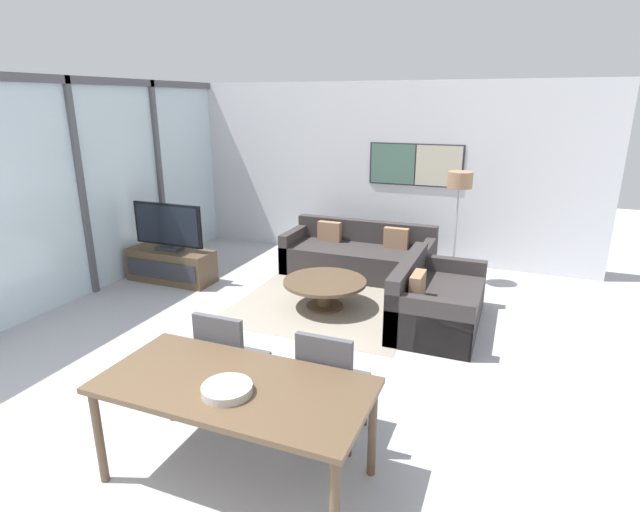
{
  "coord_description": "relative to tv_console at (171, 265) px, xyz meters",
  "views": [
    {
      "loc": [
        2.24,
        -1.73,
        2.5
      ],
      "look_at": [
        0.38,
        2.89,
        0.95
      ],
      "focal_mm": 28.0,
      "sensor_mm": 36.0,
      "label": 1
    }
  ],
  "objects": [
    {
      "name": "coffee_table",
      "position": [
        2.41,
        -0.08,
        0.04
      ],
      "size": [
        1.04,
        1.04,
        0.36
      ],
      "color": "brown",
      "rests_on": "ground_plane"
    },
    {
      "name": "wall_back",
      "position": [
        2.31,
        2.31,
        1.17
      ],
      "size": [
        7.07,
        0.09,
        2.8
      ],
      "color": "silver",
      "rests_on": "ground_plane"
    },
    {
      "name": "window_wall_left",
      "position": [
        -0.74,
        -0.74,
        1.3
      ],
      "size": [
        0.07,
        6.12,
        2.8
      ],
      "color": "silver",
      "rests_on": "ground_plane"
    },
    {
      "name": "floor_lamp",
      "position": [
        3.78,
        1.42,
        1.12
      ],
      "size": [
        0.34,
        0.34,
        1.59
      ],
      "color": "#2D2D33",
      "rests_on": "ground_plane"
    },
    {
      "name": "dining_chair_centre",
      "position": [
        3.38,
        -2.48,
        0.29
      ],
      "size": [
        0.46,
        0.46,
        0.93
      ],
      "color": "#4C4C51",
      "rests_on": "ground_plane"
    },
    {
      "name": "television",
      "position": [
        0.0,
        0.0,
        0.57
      ],
      "size": [
        1.11,
        0.2,
        0.67
      ],
      "color": "#2D2D33",
      "rests_on": "tv_console"
    },
    {
      "name": "sofa_side",
      "position": [
        3.74,
        -0.07,
        0.03
      ],
      "size": [
        0.91,
        1.59,
        0.75
      ],
      "rotation": [
        0.0,
        0.0,
        1.57
      ],
      "color": "#383333",
      "rests_on": "ground_plane"
    },
    {
      "name": "dining_table",
      "position": [
        2.94,
        -3.09,
        0.44
      ],
      "size": [
        1.8,
        0.87,
        0.74
      ],
      "color": "brown",
      "rests_on": "ground_plane"
    },
    {
      "name": "tv_console",
      "position": [
        0.0,
        0.0,
        0.0
      ],
      "size": [
        1.26,
        0.48,
        0.47
      ],
      "color": "brown",
      "rests_on": "ground_plane"
    },
    {
      "name": "sofa_main",
      "position": [
        2.41,
        1.35,
        0.03
      ],
      "size": [
        2.19,
        0.91,
        0.75
      ],
      "color": "#383333",
      "rests_on": "ground_plane"
    },
    {
      "name": "area_rug",
      "position": [
        2.41,
        -0.08,
        -0.23
      ],
      "size": [
        2.24,
        1.93,
        0.01
      ],
      "color": "gray",
      "rests_on": "ground_plane"
    },
    {
      "name": "dining_chair_left",
      "position": [
        2.5,
        -2.47,
        0.29
      ],
      "size": [
        0.46,
        0.46,
        0.93
      ],
      "color": "#4C4C51",
      "rests_on": "ground_plane"
    },
    {
      "name": "fruit_bowl",
      "position": [
        2.97,
        -3.21,
        0.54
      ],
      "size": [
        0.32,
        0.32,
        0.06
      ],
      "color": "#B7B2A8",
      "rests_on": "dining_table"
    }
  ]
}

